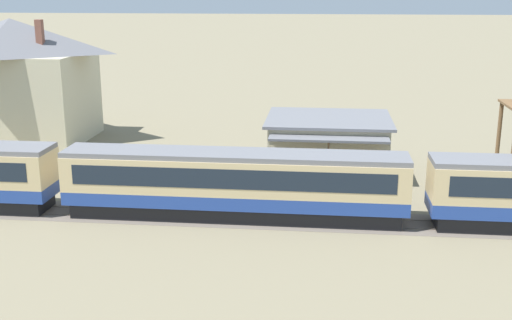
# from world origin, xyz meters

# --- Properties ---
(passenger_train) EXTENTS (106.60, 2.95, 4.08)m
(passenger_train) POSITION_xyz_m (-17.07, 0.44, 2.26)
(passenger_train) COLOR #234293
(passenger_train) RESTS_ON ground_plane
(railway_track) EXTENTS (170.54, 3.60, 0.04)m
(railway_track) POSITION_xyz_m (-19.59, 0.44, 0.01)
(railway_track) COLOR #665B51
(railway_track) RESTS_ON ground_plane
(station_building) EXTENTS (9.04, 8.89, 4.21)m
(station_building) POSITION_xyz_m (-11.80, 10.69, 2.14)
(station_building) COLOR beige
(station_building) RESTS_ON ground_plane
(station_house_grey_roof) EXTENTS (13.44, 9.77, 10.79)m
(station_house_grey_roof) POSITION_xyz_m (-39.57, 18.64, 5.57)
(station_house_grey_roof) COLOR beige
(station_house_grey_roof) RESTS_ON ground_plane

